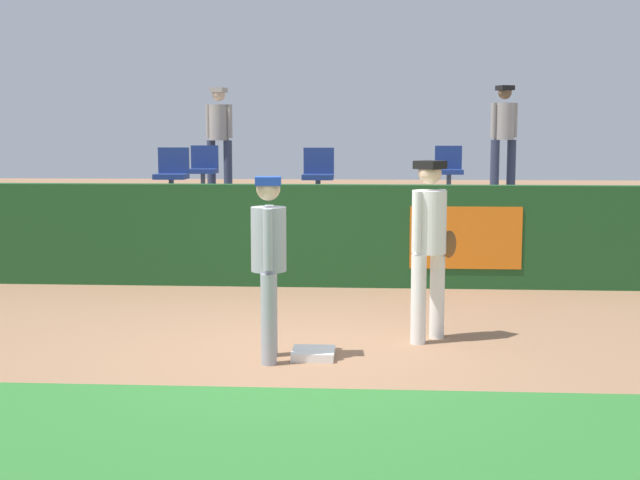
% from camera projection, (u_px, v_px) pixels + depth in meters
% --- Properties ---
extents(ground_plane, '(60.00, 60.00, 0.00)m').
position_uv_depth(ground_plane, '(288.00, 355.00, 8.40)').
color(ground_plane, '#936B4C').
extents(grass_foreground_strip, '(18.00, 2.80, 0.01)m').
position_uv_depth(grass_foreground_strip, '(251.00, 448.00, 5.93)').
color(grass_foreground_strip, '#2D722D').
rests_on(grass_foreground_strip, ground_plane).
extents(first_base, '(0.40, 0.40, 0.08)m').
position_uv_depth(first_base, '(313.00, 354.00, 8.28)').
color(first_base, white).
rests_on(first_base, ground_plane).
extents(player_fielder_home, '(0.57, 0.49, 1.84)m').
position_uv_depth(player_fielder_home, '(430.00, 238.00, 8.84)').
color(player_fielder_home, white).
rests_on(player_fielder_home, ground_plane).
extents(player_runner_visitor, '(0.35, 0.48, 1.72)m').
position_uv_depth(player_runner_visitor, '(269.00, 255.00, 8.08)').
color(player_runner_visitor, '#9EA3AD').
rests_on(player_runner_visitor, ground_plane).
extents(field_wall, '(18.00, 0.26, 1.40)m').
position_uv_depth(field_wall, '(316.00, 236.00, 12.02)').
color(field_wall, '#19471E').
rests_on(field_wall, ground_plane).
extents(bleacher_platform, '(18.00, 4.80, 1.04)m').
position_uv_depth(bleacher_platform, '(326.00, 228.00, 14.58)').
color(bleacher_platform, '#59595E').
rests_on(bleacher_platform, ground_plane).
extents(seat_back_right, '(0.46, 0.44, 0.84)m').
position_uv_depth(seat_back_right, '(449.00, 167.00, 14.99)').
color(seat_back_right, '#4C4C51').
rests_on(seat_back_right, bleacher_platform).
extents(seat_front_center, '(0.47, 0.44, 0.84)m').
position_uv_depth(seat_front_center, '(318.00, 172.00, 13.35)').
color(seat_front_center, '#4C4C51').
rests_on(seat_front_center, bleacher_platform).
extents(seat_front_left, '(0.48, 0.44, 0.84)m').
position_uv_depth(seat_front_left, '(172.00, 171.00, 13.49)').
color(seat_front_left, '#4C4C51').
rests_on(seat_front_left, bleacher_platform).
extents(seat_back_left, '(0.48, 0.44, 0.84)m').
position_uv_depth(seat_back_left, '(204.00, 167.00, 15.26)').
color(seat_back_left, '#4C4C51').
rests_on(seat_back_left, bleacher_platform).
extents(spectator_hooded, '(0.50, 0.47, 1.90)m').
position_uv_depth(spectator_hooded, '(504.00, 130.00, 15.70)').
color(spectator_hooded, '#33384C').
rests_on(spectator_hooded, bleacher_platform).
extents(spectator_capped, '(0.51, 0.44, 1.87)m').
position_uv_depth(spectator_capped, '(219.00, 131.00, 15.98)').
color(spectator_capped, '#33384C').
rests_on(spectator_capped, bleacher_platform).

